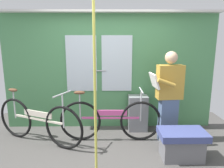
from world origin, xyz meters
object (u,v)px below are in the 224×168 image
bench_seat_corner (182,144)px  bicycle_near_door (110,120)px  passenger_reading_newspaper (169,95)px  trash_bin_by_wall (138,113)px  handrail_pole (95,91)px  bicycle_leaning_behind (38,121)px

bench_seat_corner → bicycle_near_door: bearing=150.7°
passenger_reading_newspaper → trash_bin_by_wall: 0.82m
passenger_reading_newspaper → trash_bin_by_wall: bearing=-50.2°
passenger_reading_newspaper → handrail_pole: 1.54m
handrail_pole → bicycle_near_door: bearing=77.6°
bench_seat_corner → bicycle_leaning_behind: bearing=166.8°
handrail_pole → bench_seat_corner: handrail_pole is taller
bicycle_leaning_behind → passenger_reading_newspaper: (2.28, 0.05, 0.45)m
bicycle_leaning_behind → bench_seat_corner: size_ratio=2.40×
bench_seat_corner → trash_bin_by_wall: bearing=116.5°
bicycle_near_door → bench_seat_corner: size_ratio=2.58×
bicycle_near_door → passenger_reading_newspaper: 1.12m
bicycle_near_door → trash_bin_by_wall: size_ratio=2.56×
bicycle_near_door → bench_seat_corner: bearing=-28.5°
bicycle_near_door → handrail_pole: size_ratio=0.79×
bicycle_near_door → trash_bin_by_wall: (0.56, 0.45, -0.04)m
passenger_reading_newspaper → bench_seat_corner: bearing=90.4°
bicycle_leaning_behind → trash_bin_by_wall: bicycle_leaning_behind is taller
passenger_reading_newspaper → handrail_pole: handrail_pole is taller
bench_seat_corner → handrail_pole: bearing=-167.6°
trash_bin_by_wall → bench_seat_corner: trash_bin_by_wall is taller
bicycle_near_door → passenger_reading_newspaper: (1.02, -0.01, 0.45)m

